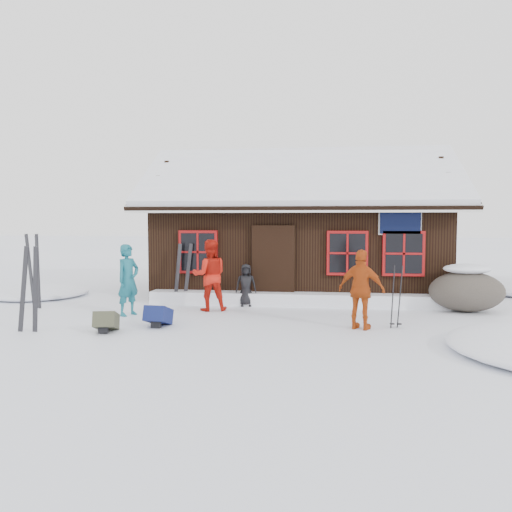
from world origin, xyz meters
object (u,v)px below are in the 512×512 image
at_px(ski_pair_left, 29,290).
at_px(ski_poles, 396,298).
at_px(boulder, 467,290).
at_px(skier_crouched, 246,285).
at_px(skier_orange_left, 210,275).
at_px(backpack_blue, 158,319).
at_px(backpack_olive, 106,324).
at_px(skier_orange_right, 362,290).
at_px(skier_teal, 128,280).

relative_size(ski_pair_left, ski_poles, 1.32).
distance_m(boulder, ski_poles, 2.88).
bearing_deg(skier_crouched, skier_orange_left, -145.53).
relative_size(skier_orange_left, backpack_blue, 2.99).
height_order(skier_orange_left, ski_poles, skier_orange_left).
bearing_deg(boulder, backpack_olive, -157.25).
bearing_deg(backpack_olive, backpack_blue, 24.68).
xyz_separation_m(skier_orange_right, boulder, (2.68, 2.34, -0.28)).
xyz_separation_m(skier_teal, skier_orange_right, (5.19, -0.86, -0.02)).
height_order(skier_crouched, backpack_blue, skier_crouched).
relative_size(skier_orange_left, skier_crouched, 1.60).
height_order(skier_crouched, ski_pair_left, ski_pair_left).
relative_size(ski_poles, backpack_olive, 2.39).
distance_m(skier_teal, ski_pair_left, 2.28).
height_order(skier_orange_right, boulder, skier_orange_right).
bearing_deg(boulder, ski_poles, -132.96).
distance_m(skier_crouched, boulder, 5.36).
bearing_deg(ski_pair_left, skier_orange_right, 19.19).
height_order(skier_orange_right, backpack_blue, skier_orange_right).
bearing_deg(boulder, skier_teal, -169.37).
distance_m(skier_orange_left, skier_crouched, 1.13).
relative_size(skier_teal, backpack_blue, 2.84).
relative_size(ski_pair_left, backpack_blue, 3.00).
bearing_deg(backpack_olive, skier_crouched, 43.73).
distance_m(skier_orange_left, boulder, 6.18).
xyz_separation_m(skier_crouched, ski_pair_left, (-3.76, -3.48, 0.28)).
distance_m(boulder, backpack_blue, 7.28).
xyz_separation_m(skier_teal, backpack_olive, (0.22, -1.73, -0.67)).
xyz_separation_m(skier_teal, ski_pair_left, (-1.26, -1.90, -0.00)).
bearing_deg(skier_crouched, ski_pair_left, -147.14).
height_order(skier_teal, ski_pair_left, ski_pair_left).
bearing_deg(skier_teal, ski_pair_left, 173.09).
distance_m(skier_teal, skier_orange_right, 5.26).
relative_size(skier_teal, ski_poles, 1.25).
bearing_deg(boulder, skier_crouched, 178.79).
height_order(skier_orange_left, skier_orange_right, skier_orange_left).
bearing_deg(ski_pair_left, boulder, 30.37).
relative_size(skier_teal, backpack_olive, 2.98).
height_order(skier_orange_left, ski_pair_left, skier_orange_left).
height_order(ski_pair_left, backpack_blue, ski_pair_left).
bearing_deg(backpack_olive, boulder, 10.96).
height_order(skier_teal, skier_orange_right, skier_teal).
xyz_separation_m(skier_orange_right, backpack_blue, (-4.12, -0.24, -0.64)).
bearing_deg(skier_orange_left, skier_teal, 9.97).
bearing_deg(skier_teal, ski_poles, -69.38).
relative_size(boulder, backpack_olive, 3.19).
distance_m(ski_pair_left, backpack_olive, 1.64).
xyz_separation_m(skier_orange_right, skier_crouched, (-2.69, 2.45, -0.26)).
relative_size(skier_orange_right, boulder, 0.91).
bearing_deg(skier_crouched, ski_poles, -43.09).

